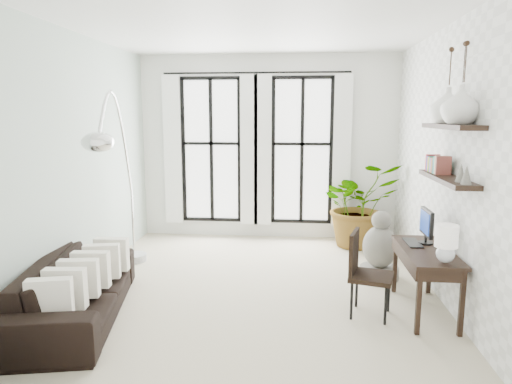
# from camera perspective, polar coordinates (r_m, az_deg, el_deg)

# --- Properties ---
(floor) EXTENTS (5.00, 5.00, 0.00)m
(floor) POSITION_cam_1_polar(r_m,az_deg,el_deg) (5.95, -0.26, -11.75)
(floor) COLOR beige
(floor) RESTS_ON ground
(ceiling) EXTENTS (5.00, 5.00, 0.00)m
(ceiling) POSITION_cam_1_polar(r_m,az_deg,el_deg) (5.64, -0.28, 20.14)
(ceiling) COLOR white
(ceiling) RESTS_ON wall_back
(wall_left) EXTENTS (0.00, 5.00, 5.00)m
(wall_left) POSITION_cam_1_polar(r_m,az_deg,el_deg) (6.21, -21.44, 3.69)
(wall_left) COLOR #AFC4B6
(wall_left) RESTS_ON floor
(wall_right) EXTENTS (0.00, 5.00, 5.00)m
(wall_right) POSITION_cam_1_polar(r_m,az_deg,el_deg) (5.81, 22.46, 3.26)
(wall_right) COLOR white
(wall_right) RESTS_ON floor
(wall_back) EXTENTS (4.50, 0.00, 4.50)m
(wall_back) POSITION_cam_1_polar(r_m,az_deg,el_deg) (8.06, 1.48, 5.53)
(wall_back) COLOR white
(wall_back) RESTS_ON floor
(windows) EXTENTS (3.26, 0.13, 2.65)m
(windows) POSITION_cam_1_polar(r_m,az_deg,el_deg) (8.01, 0.01, 5.22)
(windows) COLOR white
(windows) RESTS_ON wall_back
(wall_shelves) EXTENTS (0.25, 1.30, 0.60)m
(wall_shelves) POSITION_cam_1_polar(r_m,az_deg,el_deg) (5.24, 22.79, 4.04)
(wall_shelves) COLOR black
(wall_shelves) RESTS_ON wall_right
(sofa) EXTENTS (1.28, 2.33, 0.64)m
(sofa) POSITION_cam_1_polar(r_m,az_deg,el_deg) (5.35, -21.45, -11.26)
(sofa) COLOR black
(sofa) RESTS_ON floor
(throw_pillows) EXTENTS (0.40, 1.52, 0.40)m
(throw_pillows) POSITION_cam_1_polar(r_m,az_deg,el_deg) (5.25, -20.58, -9.55)
(throw_pillows) COLOR white
(throw_pillows) RESTS_ON sofa
(plant) EXTENTS (1.56, 1.45, 1.41)m
(plant) POSITION_cam_1_polar(r_m,az_deg,el_deg) (7.74, 12.68, -1.53)
(plant) COLOR #2D7228
(plant) RESTS_ON floor
(desk) EXTENTS (0.52, 1.22, 1.11)m
(desk) POSITION_cam_1_polar(r_m,az_deg,el_deg) (5.29, 20.67, -7.28)
(desk) COLOR black
(desk) RESTS_ON floor
(desk_chair) EXTENTS (0.54, 0.54, 0.93)m
(desk_chair) POSITION_cam_1_polar(r_m,az_deg,el_deg) (5.14, 13.31, -9.23)
(desk_chair) COLOR black
(desk_chair) RESTS_ON floor
(arc_lamp) EXTENTS (0.75, 2.26, 2.46)m
(arc_lamp) POSITION_cam_1_polar(r_m,az_deg,el_deg) (5.89, -17.14, 6.70)
(arc_lamp) COLOR silver
(arc_lamp) RESTS_ON floor
(buddha) EXTENTS (0.51, 0.51, 0.93)m
(buddha) POSITION_cam_1_polar(r_m,az_deg,el_deg) (6.35, 15.24, -7.02)
(buddha) COLOR gray
(buddha) RESTS_ON floor
(vase_a) EXTENTS (0.37, 0.37, 0.38)m
(vase_a) POSITION_cam_1_polar(r_m,az_deg,el_deg) (4.95, 24.20, 9.92)
(vase_a) COLOR white
(vase_a) RESTS_ON shelf_upper
(vase_b) EXTENTS (0.37, 0.37, 0.38)m
(vase_b) POSITION_cam_1_polar(r_m,az_deg,el_deg) (5.33, 22.81, 9.93)
(vase_b) COLOR white
(vase_b) RESTS_ON shelf_upper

